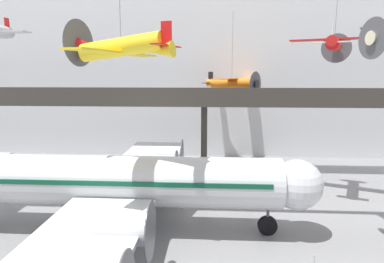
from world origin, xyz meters
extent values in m
cube|color=silver|center=(0.00, 30.33, 11.92)|extent=(140.00, 3.00, 23.84)
cube|color=#38332D|center=(0.00, 21.59, 7.74)|extent=(110.00, 3.20, 0.90)
cube|color=#38332D|center=(0.00, 20.05, 8.74)|extent=(110.00, 0.12, 1.10)
cylinder|color=#38332D|center=(0.00, 22.55, 3.65)|extent=(0.70, 0.70, 7.29)
cylinder|color=silver|center=(-5.92, 6.56, 3.57)|extent=(22.92, 3.51, 3.40)
sphere|color=silver|center=(6.54, 6.50, 3.57)|extent=(3.33, 3.33, 3.33)
cube|color=#0F4C33|center=(-5.92, 6.56, 3.91)|extent=(21.32, 3.57, 0.31)
cube|color=silver|center=(-5.08, 15.58, 2.80)|extent=(5.39, 14.67, 0.28)
cylinder|color=silver|center=(-3.50, 12.35, 2.85)|extent=(2.67, 1.64, 1.63)
cylinder|color=#4C4C51|center=(-2.03, 12.34, 2.85)|extent=(0.07, 3.10, 3.10)
cylinder|color=silver|center=(-3.48, 17.33, 2.85)|extent=(2.67, 1.64, 1.63)
cylinder|color=#4C4C51|center=(-2.01, 17.32, 2.85)|extent=(0.07, 3.10, 3.10)
cylinder|color=silver|center=(-3.55, 0.75, 2.85)|extent=(2.67, 1.64, 1.63)
cylinder|color=#4C4C51|center=(-2.09, 0.74, 2.85)|extent=(0.07, 3.10, 3.10)
cylinder|color=#4C4C51|center=(4.73, 6.51, 1.26)|extent=(0.20, 0.20, 1.21)
cylinder|color=black|center=(4.73, 6.51, 0.65)|extent=(1.30, 0.39, 1.30)
cylinder|color=#4C4C51|center=(-5.64, 9.28, 1.26)|extent=(0.20, 0.20, 1.21)
cylinder|color=black|center=(-5.64, 9.28, 0.65)|extent=(1.30, 0.39, 1.30)
cylinder|color=#4C4C51|center=(-5.67, 3.84, 1.26)|extent=(0.20, 0.20, 1.21)
cylinder|color=black|center=(-5.67, 3.84, 0.65)|extent=(1.30, 0.39, 1.30)
cylinder|color=red|center=(10.72, 13.71, 13.02)|extent=(2.70, 4.74, 1.15)
cone|color=silver|center=(11.65, 15.99, 12.92)|extent=(1.11, 1.05, 0.88)
cylinder|color=#4C4C51|center=(11.72, 16.15, 12.92)|extent=(2.36, 1.00, 2.53)
cone|color=red|center=(9.85, 11.59, 13.10)|extent=(1.26, 1.51, 0.87)
cube|color=red|center=(10.83, 13.98, 13.48)|extent=(7.00, 3.76, 0.10)
cube|color=silver|center=(9.74, 11.33, 13.60)|extent=(0.27, 0.55, 1.17)
cube|color=silver|center=(9.74, 11.33, 13.02)|extent=(2.56, 1.49, 0.06)
cylinder|color=slate|center=(10.72, 13.71, 15.70)|extent=(0.04, 0.04, 4.39)
cylinder|color=yellow|center=(-4.50, 5.28, 12.28)|extent=(5.59, 2.65, 1.69)
cone|color=red|center=(-7.22, 6.09, 12.58)|extent=(1.15, 1.22, 1.01)
cylinder|color=#4C4C51|center=(-7.41, 6.14, 12.60)|extent=(0.87, 2.80, 2.91)
cone|color=yellow|center=(-1.98, 4.52, 12.00)|extent=(1.75, 1.35, 1.10)
cube|color=yellow|center=(-4.82, 5.37, 11.94)|extent=(3.60, 8.21, 0.10)
cube|color=red|center=(-1.66, 4.43, 12.95)|extent=(0.65, 0.25, 1.34)
cube|color=red|center=(-1.66, 4.43, 12.28)|extent=(1.47, 2.98, 0.06)
cylinder|color=orange|center=(3.14, 25.47, 9.61)|extent=(5.18, 3.81, 1.25)
cone|color=black|center=(5.53, 23.98, 9.53)|extent=(1.29, 1.32, 1.00)
cylinder|color=#4C4C51|center=(5.70, 23.87, 9.53)|extent=(1.57, 2.48, 2.90)
cone|color=orange|center=(0.92, 26.86, 9.67)|extent=(1.75, 1.58, 0.98)
cube|color=orange|center=(3.42, 25.30, 10.14)|extent=(5.43, 7.59, 0.10)
cube|color=black|center=(0.64, 27.04, 10.27)|extent=(0.59, 0.40, 1.34)
cube|color=black|center=(0.64, 27.04, 9.61)|extent=(2.09, 2.81, 0.06)
cylinder|color=slate|center=(3.14, 25.47, 13.96)|extent=(0.04, 0.04, 7.60)
cone|color=silver|center=(-16.48, 13.27, 14.13)|extent=(0.95, 1.38, 0.87)
cube|color=red|center=(-16.46, 13.57, 14.73)|extent=(0.10, 0.60, 1.23)
cube|color=red|center=(-16.46, 13.57, 14.12)|extent=(2.69, 0.77, 0.06)
cone|color=beige|center=(9.79, 4.43, 12.62)|extent=(0.88, 0.94, 0.78)
cylinder|color=#4C4C51|center=(9.64, 4.39, 12.60)|extent=(0.66, 2.18, 2.26)
sphere|color=#B2B5BA|center=(6.57, 2.13, 1.03)|extent=(0.10, 0.10, 0.10)
camera|label=1|loc=(1.04, -15.33, 10.71)|focal=32.00mm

